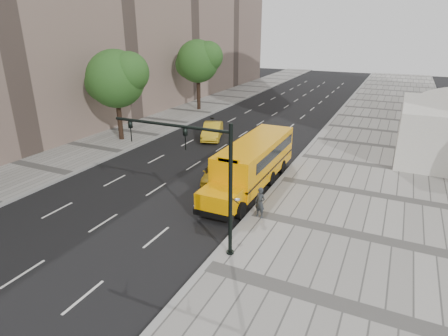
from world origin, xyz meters
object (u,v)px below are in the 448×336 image
at_px(tree_c, 198,61).
at_px(pedestrian, 260,203).
at_px(taxi_near, 216,172).
at_px(tree_b, 116,78).
at_px(taxi_far, 212,131).
at_px(traffic_signal, 202,170).
at_px(school_bus, 254,160).

bearing_deg(tree_c, pedestrian, -54.61).
relative_size(taxi_near, pedestrian, 2.38).
distance_m(tree_b, taxi_near, 14.32).
height_order(taxi_near, taxi_far, taxi_far).
height_order(tree_b, pedestrian, tree_b).
bearing_deg(taxi_far, tree_c, 104.26).
distance_m(taxi_near, traffic_signal, 9.08).
distance_m(tree_b, traffic_signal, 20.28).
height_order(school_bus, taxi_far, school_bus).
relative_size(school_bus, taxi_far, 2.49).
bearing_deg(traffic_signal, taxi_far, 115.74).
xyz_separation_m(tree_c, traffic_signal, (15.59, -27.90, -2.02)).
distance_m(tree_c, school_bus, 24.88).
relative_size(taxi_near, taxi_far, 0.89).
distance_m(school_bus, pedestrian, 5.02).
relative_size(tree_c, taxi_far, 1.86).
height_order(tree_b, taxi_far, tree_b).
bearing_deg(pedestrian, taxi_far, 143.18).
distance_m(tree_b, taxi_far, 9.85).
xyz_separation_m(taxi_near, traffic_signal, (3.19, -7.79, 3.39)).
relative_size(tree_b, pedestrian, 4.76).
distance_m(tree_c, pedestrian, 29.81).
distance_m(tree_c, taxi_far, 14.09).
bearing_deg(pedestrian, traffic_signal, -92.80).
bearing_deg(school_bus, pedestrian, -64.89).
height_order(taxi_near, traffic_signal, traffic_signal).
distance_m(tree_b, school_bus, 16.05).
xyz_separation_m(school_bus, traffic_signal, (0.69, -8.45, 2.33)).
relative_size(taxi_far, pedestrian, 2.67).
bearing_deg(tree_c, traffic_signal, -60.80).
distance_m(school_bus, taxi_near, 2.79).
distance_m(tree_c, traffic_signal, 32.03).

